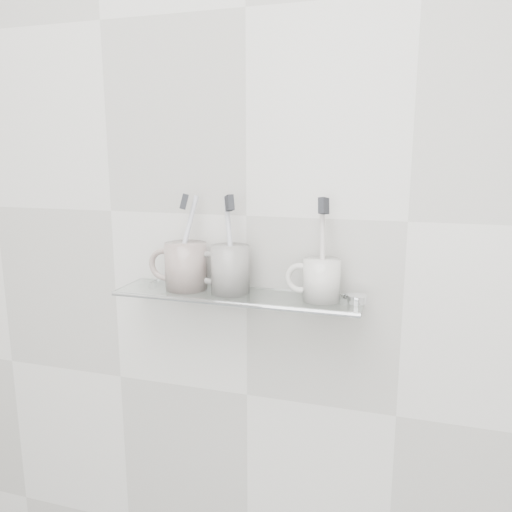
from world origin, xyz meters
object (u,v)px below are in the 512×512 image
at_px(shelf_glass, 237,296).
at_px(mug_center, 230,269).
at_px(mug_right, 322,280).
at_px(mug_left, 186,266).

relative_size(shelf_glass, mug_center, 5.19).
height_order(mug_center, mug_right, mug_center).
height_order(shelf_glass, mug_center, mug_center).
bearing_deg(mug_left, mug_right, 9.17).
bearing_deg(shelf_glass, mug_left, 177.46).
relative_size(mug_center, mug_right, 1.20).
relative_size(mug_left, mug_right, 1.21).
bearing_deg(mug_left, shelf_glass, 6.64).
bearing_deg(mug_center, mug_right, 6.59).
bearing_deg(mug_right, mug_left, 173.50).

